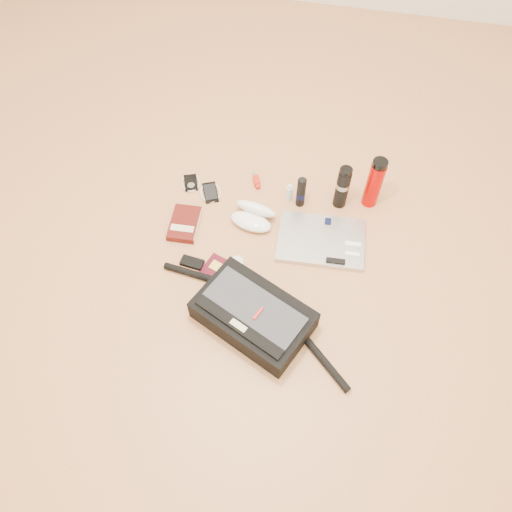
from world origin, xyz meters
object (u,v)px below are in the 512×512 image
thermos_black (343,187)px  thermos_red (374,183)px  laptop (321,241)px  book (185,224)px  messenger_bag (253,315)px

thermos_black → thermos_red: bearing=15.7°
laptop → book: (-0.60, -0.04, 0.00)m
book → thermos_red: thermos_red is taller
laptop → thermos_red: thermos_red is taller
laptop → messenger_bag: bearing=-120.0°
messenger_bag → thermos_black: 0.71m
laptop → book: size_ratio=2.02×
messenger_bag → thermos_red: bearing=84.9°
book → thermos_red: 0.85m
laptop → book: 0.60m
book → thermos_black: thermos_black is taller
messenger_bag → book: 0.55m
laptop → book: laptop is taller
messenger_bag → thermos_red: size_ratio=3.08×
messenger_bag → book: bearing=159.7°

